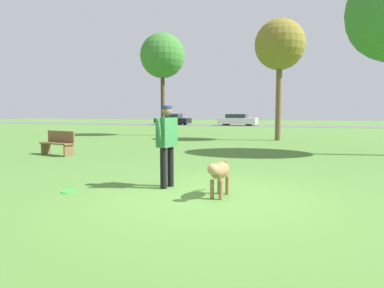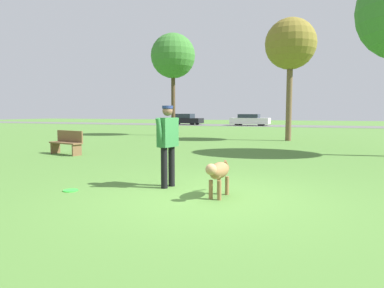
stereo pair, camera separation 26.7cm
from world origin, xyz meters
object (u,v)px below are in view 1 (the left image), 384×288
(frisbee, at_px, (69,192))
(parked_car_black, at_px, (173,119))
(tree_far_left, at_px, (162,56))
(park_bench, at_px, (58,142))
(tree_mid_center, at_px, (280,46))
(person, at_px, (167,139))
(parked_car_white, at_px, (237,120))
(dog, at_px, (219,172))

(frisbee, xyz_separation_m, parked_car_black, (-11.03, 33.19, 0.63))
(tree_far_left, xyz_separation_m, park_bench, (0.54, -10.51, -4.57))
(tree_far_left, relative_size, tree_mid_center, 1.03)
(person, bearing_deg, frisbee, 135.04)
(park_bench, bearing_deg, tree_far_left, 106.96)
(tree_mid_center, xyz_separation_m, parked_car_white, (-5.93, 19.73, -4.29))
(tree_mid_center, distance_m, park_bench, 12.02)
(parked_car_white, bearing_deg, tree_far_left, -93.32)
(parked_car_white, relative_size, park_bench, 2.98)
(frisbee, bearing_deg, parked_car_white, 95.40)
(tree_mid_center, height_order, park_bench, tree_mid_center)
(parked_car_black, relative_size, park_bench, 2.94)
(dog, bearing_deg, park_bench, -117.58)
(parked_car_white, xyz_separation_m, park_bench, (-0.85, -28.59, -0.19))
(frisbee, bearing_deg, park_bench, 131.18)
(person, xyz_separation_m, parked_car_black, (-12.63, 32.23, -0.31))
(tree_mid_center, relative_size, parked_car_black, 1.47)
(person, relative_size, frisbee, 5.84)
(dog, xyz_separation_m, park_bench, (-6.75, 4.04, 0.00))
(person, bearing_deg, dog, -96.65)
(dog, relative_size, parked_car_white, 0.24)
(dog, distance_m, frisbee, 2.84)
(person, height_order, parked_car_white, person)
(person, distance_m, parked_car_white, 32.54)
(parked_car_black, bearing_deg, dog, -64.43)
(dog, distance_m, tree_far_left, 16.90)
(person, relative_size, parked_car_white, 0.37)
(person, relative_size, parked_car_black, 0.38)
(parked_car_white, bearing_deg, dog, -78.67)
(person, bearing_deg, parked_car_black, 35.42)
(dog, bearing_deg, parked_car_black, -153.78)
(tree_far_left, relative_size, parked_car_white, 1.49)
(dog, xyz_separation_m, parked_car_black, (-13.79, 32.67, 0.19))
(parked_car_white, bearing_deg, parked_car_black, -179.18)
(parked_car_black, relative_size, parked_car_white, 0.99)
(dog, relative_size, park_bench, 0.71)
(dog, height_order, tree_far_left, tree_far_left)
(person, distance_m, tree_mid_center, 13.13)
(tree_far_left, distance_m, park_bench, 11.47)
(person, height_order, tree_mid_center, tree_mid_center)
(dog, relative_size, tree_mid_center, 0.16)
(person, height_order, tree_far_left, tree_far_left)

